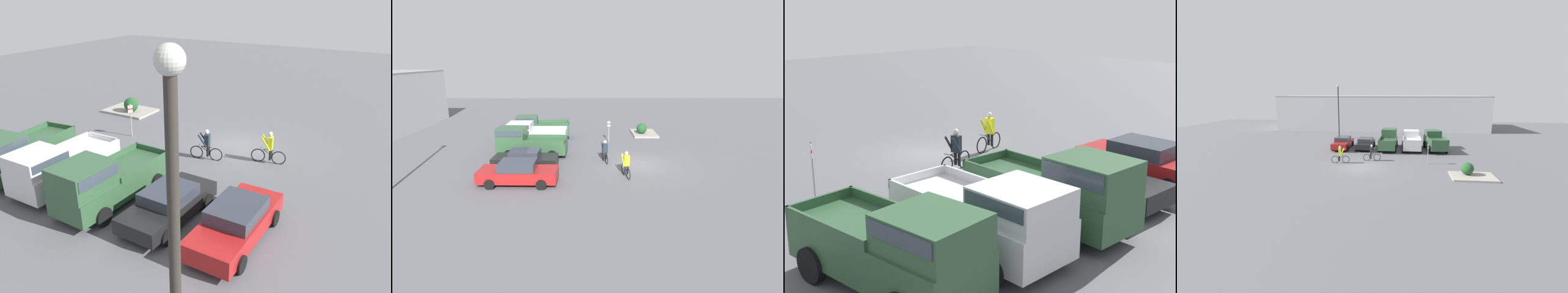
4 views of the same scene
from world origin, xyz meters
TOP-DOWN VIEW (x-y plane):
  - ground_plane at (0.00, 0.00)m, footprint 80.00×80.00m
  - sedan_0 at (-3.50, 8.09)m, footprint 2.06×4.81m
  - sedan_1 at (-0.70, 8.20)m, footprint 2.09×4.50m
  - pickup_truck_0 at (2.11, 8.70)m, footprint 2.28×5.41m
  - pickup_truck_1 at (4.90, 8.55)m, footprint 2.28×5.02m
  - pickup_truck_2 at (7.66, 8.49)m, footprint 2.53×5.15m
  - cyclist_0 at (0.70, 2.54)m, footprint 1.76×0.53m
  - cyclist_1 at (-2.30, 1.34)m, footprint 1.77×0.53m
  - fire_lane_sign at (6.23, 1.87)m, footprint 0.17×0.27m

SIDE VIEW (x-z plane):
  - ground_plane at x=0.00m, z-range 0.00..0.00m
  - sedan_1 at x=-0.70m, z-range 0.02..1.35m
  - sedan_0 at x=-3.50m, z-range 0.00..1.46m
  - cyclist_0 at x=0.70m, z-range -0.02..1.66m
  - cyclist_1 at x=-2.30m, z-range -0.02..1.71m
  - pickup_truck_1 at x=4.90m, z-range 0.03..2.18m
  - pickup_truck_2 at x=7.66m, z-range 0.05..2.27m
  - pickup_truck_0 at x=2.11m, z-range 0.02..2.33m
  - fire_lane_sign at x=6.23m, z-range 0.22..2.28m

